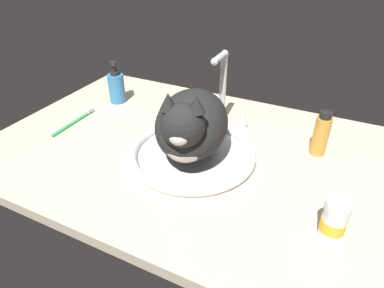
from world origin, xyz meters
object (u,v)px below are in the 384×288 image
object	(u,v)px
amber_bottle	(321,134)
faucet	(222,97)
pill_bottle	(334,220)
toothbrush	(74,121)
cat	(191,125)
sink_basin	(192,153)
soap_pump_bottle	(117,87)

from	to	relation	value
amber_bottle	faucet	bearing A→B (deg)	172.40
pill_bottle	toothbrush	distance (cm)	80.84
cat	toothbrush	world-z (taller)	cat
cat	sink_basin	bearing A→B (deg)	104.76
cat	amber_bottle	size ratio (longest dim) A/B	2.90
soap_pump_bottle	pill_bottle	xyz separation A→B (cm)	(76.86, -31.97, -1.48)
cat	amber_bottle	bearing A→B (deg)	31.51
sink_basin	toothbrush	world-z (taller)	sink_basin
soap_pump_bottle	pill_bottle	world-z (taller)	soap_pump_bottle
sink_basin	soap_pump_bottle	world-z (taller)	soap_pump_bottle
faucet	toothbrush	bearing A→B (deg)	-153.84
toothbrush	sink_basin	bearing A→B (deg)	-0.08
cat	toothbrush	bearing A→B (deg)	177.55
sink_basin	soap_pump_bottle	distance (cm)	44.10
sink_basin	cat	xyz separation A→B (cm)	(0.47, -1.77, 9.94)
soap_pump_bottle	pill_bottle	bearing A→B (deg)	-22.59
toothbrush	cat	bearing A→B (deg)	-2.45
pill_bottle	amber_bottle	bearing A→B (deg)	103.23
faucet	cat	bearing A→B (deg)	-88.82
sink_basin	cat	bearing A→B (deg)	-75.24
amber_bottle	toothbrush	distance (cm)	74.97
sink_basin	faucet	bearing A→B (deg)	90.00
faucet	amber_bottle	bearing A→B (deg)	-7.60
sink_basin	amber_bottle	distance (cm)	35.26
soap_pump_bottle	toothbrush	size ratio (longest dim) A/B	0.80
faucet	cat	world-z (taller)	faucet
faucet	toothbrush	distance (cm)	47.83
faucet	toothbrush	xyz separation A→B (cm)	(-42.26, -20.76, -8.42)
pill_bottle	soap_pump_bottle	bearing A→B (deg)	157.41
soap_pump_bottle	sink_basin	bearing A→B (deg)	-26.27
pill_bottle	faucet	bearing A→B (deg)	138.35
faucet	pill_bottle	size ratio (longest dim) A/B	2.69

